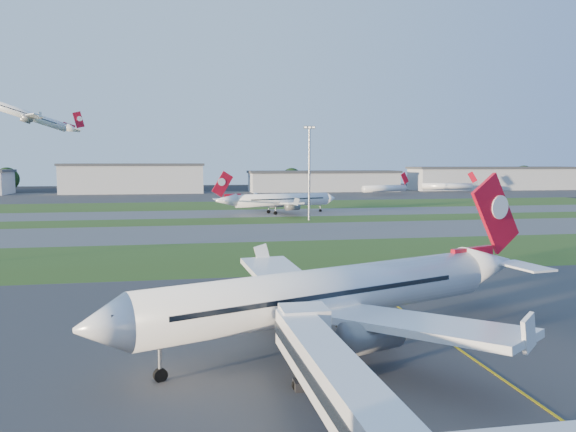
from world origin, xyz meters
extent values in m
plane|color=black|center=(0.00, 0.00, 0.00)|extent=(700.00, 700.00, 0.00)
cube|color=#333335|center=(0.00, 0.00, 0.01)|extent=(300.00, 70.00, 0.01)
cube|color=#3B531B|center=(0.00, 52.00, 0.01)|extent=(300.00, 34.00, 0.01)
cube|color=#515154|center=(0.00, 85.00, 0.01)|extent=(300.00, 32.00, 0.01)
cube|color=#3B531B|center=(0.00, 110.00, 0.01)|extent=(300.00, 18.00, 0.01)
cube|color=#515154|center=(0.00, 132.00, 0.01)|extent=(300.00, 26.00, 0.01)
cube|color=#3B531B|center=(0.00, 165.00, 0.01)|extent=(300.00, 40.00, 0.01)
cube|color=#333335|center=(0.00, 225.00, 0.01)|extent=(400.00, 80.00, 0.01)
cube|color=gold|center=(5.00, 0.00, 0.00)|extent=(0.25, 60.00, 0.02)
cube|color=white|center=(-9.80, -14.00, 4.00)|extent=(3.44, 24.08, 2.60)
cube|color=black|center=(-9.80, -14.00, 4.00)|extent=(3.59, 24.08, 0.80)
cube|color=white|center=(-9.50, -2.60, 4.00)|extent=(3.40, 3.00, 3.00)
cylinder|color=gray|center=(-9.50, -4.50, 1.60)|extent=(0.70, 0.70, 3.20)
cube|color=black|center=(-9.50, -4.50, 0.35)|extent=(2.20, 1.20, 0.70)
cylinder|color=white|center=(-6.08, 4.13, 4.82)|extent=(33.67, 16.50, 4.36)
cube|color=#AF0B1D|center=(14.25, 12.01, 10.67)|extent=(7.09, 3.06, 8.68)
cube|color=white|center=(-1.69, -4.01, 4.25)|extent=(14.14, 17.04, 1.77)
cube|color=white|center=(-8.33, 13.11, 4.25)|extent=(7.27, 17.72, 1.77)
cylinder|color=slate|center=(-4.21, -2.28, 2.98)|extent=(5.45, 4.20, 2.64)
cylinder|color=slate|center=(-9.02, 10.13, 2.98)|extent=(5.45, 4.20, 2.64)
cylinder|color=white|center=(11.15, 129.11, 4.32)|extent=(30.77, 11.84, 3.90)
cube|color=#AF0B1D|center=(-7.69, 124.00, 9.56)|extent=(6.53, 2.09, 7.78)
cube|color=white|center=(8.01, 136.78, 3.80)|extent=(11.55, 15.71, 1.59)
cube|color=white|center=(12.31, 120.91, 3.80)|extent=(4.94, 15.50, 1.59)
cylinder|color=slate|center=(10.09, 135.00, 2.67)|extent=(4.78, 3.41, 2.36)
cylinder|color=slate|center=(13.21, 123.49, 2.67)|extent=(4.78, 3.41, 2.36)
cylinder|color=white|center=(-80.00, 200.04, 34.43)|extent=(28.33, 12.65, 3.63)
cube|color=#AF0B1D|center=(-62.80, 205.88, 39.30)|extent=(5.98, 2.31, 7.24)
cube|color=white|center=(-76.64, 193.10, 33.95)|extent=(11.37, 14.39, 1.48)
cube|color=white|center=(-81.55, 207.59, 33.95)|extent=(5.47, 14.65, 1.48)
cylinder|color=slate|center=(-78.67, 194.64, 32.90)|extent=(4.51, 3.37, 2.20)
cylinder|color=slate|center=(-82.23, 205.14, 32.90)|extent=(4.51, 3.37, 2.20)
cylinder|color=white|center=(75.84, 216.16, 3.20)|extent=(25.38, 12.44, 3.20)
cube|color=#AF0B1D|center=(87.95, 220.89, 8.00)|extent=(4.93, 2.16, 6.16)
cylinder|color=white|center=(117.26, 235.27, 3.20)|extent=(25.59, 11.63, 3.20)
cube|color=#AF0B1D|center=(129.52, 230.96, 8.00)|extent=(4.98, 2.00, 6.16)
cylinder|color=gray|center=(15.00, 108.00, 12.50)|extent=(0.60, 0.60, 25.00)
cube|color=gray|center=(15.00, 108.00, 25.40)|extent=(3.20, 0.50, 0.80)
cube|color=#FFF2CC|center=(15.00, 108.00, 25.40)|extent=(2.80, 0.70, 0.35)
cube|color=#A9ACB1|center=(-45.00, 255.00, 7.00)|extent=(70.00, 22.00, 14.00)
cube|color=#383A3F|center=(-45.00, 255.00, 14.60)|extent=(71.40, 23.00, 1.20)
cube|color=#A9ACB1|center=(55.00, 255.00, 5.00)|extent=(80.00, 22.00, 10.00)
cube|color=#383A3F|center=(55.00, 255.00, 10.60)|extent=(81.60, 23.00, 1.20)
cube|color=#A9ACB1|center=(155.00, 255.00, 6.00)|extent=(95.00, 22.00, 12.00)
cube|color=#383A3F|center=(155.00, 255.00, 12.60)|extent=(96.90, 23.00, 1.20)
cylinder|color=black|center=(-110.00, 270.00, 2.20)|extent=(1.00, 1.00, 4.40)
sphere|color=black|center=(-110.00, 270.00, 7.15)|extent=(12.10, 12.10, 12.10)
cylinder|color=black|center=(-20.00, 266.00, 1.80)|extent=(1.00, 1.00, 3.60)
sphere|color=black|center=(-20.00, 266.00, 5.85)|extent=(9.90, 9.90, 9.90)
cylinder|color=black|center=(40.00, 269.00, 2.10)|extent=(1.00, 1.00, 4.20)
sphere|color=black|center=(40.00, 269.00, 6.83)|extent=(11.55, 11.55, 11.55)
cylinder|color=black|center=(115.00, 267.00, 1.90)|extent=(1.00, 1.00, 3.80)
sphere|color=black|center=(115.00, 267.00, 6.17)|extent=(10.45, 10.45, 10.45)
cylinder|color=black|center=(185.00, 271.00, 2.30)|extent=(1.00, 1.00, 4.60)
sphere|color=black|center=(185.00, 271.00, 7.48)|extent=(12.65, 12.65, 12.65)
camera|label=1|loc=(-17.76, -42.18, 16.16)|focal=35.00mm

